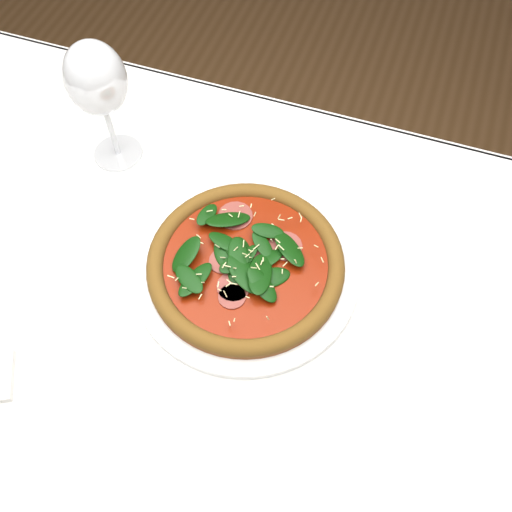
% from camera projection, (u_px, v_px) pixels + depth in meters
% --- Properties ---
extents(ground, '(6.00, 6.00, 0.00)m').
position_uv_depth(ground, '(222.00, 435.00, 1.42)').
color(ground, brown).
rests_on(ground, ground).
extents(dining_table, '(1.21, 0.81, 0.75)m').
position_uv_depth(dining_table, '(201.00, 329.00, 0.87)').
color(dining_table, silver).
rests_on(dining_table, ground).
extents(plate, '(0.32, 0.32, 0.01)m').
position_uv_depth(plate, '(246.00, 269.00, 0.80)').
color(plate, silver).
rests_on(plate, dining_table).
extents(pizza, '(0.35, 0.35, 0.04)m').
position_uv_depth(pizza, '(246.00, 262.00, 0.78)').
color(pizza, brown).
rests_on(pizza, plate).
extents(wine_glass, '(0.09, 0.09, 0.21)m').
position_uv_depth(wine_glass, '(96.00, 81.00, 0.79)').
color(wine_glass, silver).
rests_on(wine_glass, dining_table).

